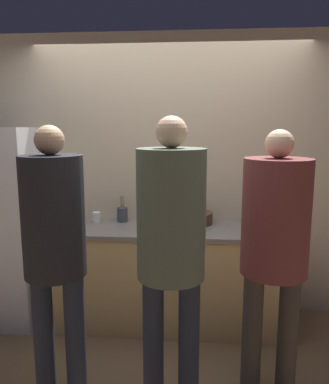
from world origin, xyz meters
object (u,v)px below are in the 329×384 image
Objects in this scene: bottle_dark at (60,225)px; potted_plant at (272,211)px; cup_white at (97,217)px; person_left at (55,239)px; person_center at (171,236)px; utensil_crock at (122,214)px; person_right at (275,236)px; fruit_bowl at (194,218)px; bottle_clear at (261,224)px.

potted_plant reaches higher than bottle_dark.
person_left is at bearing -87.89° from cup_white.
utensil_crock is (-0.53, 1.22, -0.16)m from person_center.
person_left reaches higher than potted_plant.
person_right is 1.05m from potted_plant.
cup_white is at bearing 123.12° from person_center.
person_right is 1.75m from bottle_dark.
bottle_dark is (-1.12, -0.38, 0.01)m from fruit_bowl.
potted_plant is (0.15, 0.30, 0.04)m from bottle_clear.
person_center is 1.16m from bottle_clear.
person_right reaches higher than bottle_dark.
potted_plant reaches higher than cup_white.
utensil_crock is at bearing -179.96° from potted_plant.
utensil_crock is 2.47× the size of cup_white.
bottle_clear reaches higher than fruit_bowl.
bottle_clear is (1.22, -0.30, 0.01)m from utensil_crock.
person_right is at bearing 17.21° from person_center.
bottle_clear is at bearing 86.57° from person_right.
utensil_crock is 1.51× the size of bottle_dark.
utensil_crock is 1.36m from potted_plant.
person_left is 11.03× the size of bottle_dark.
person_center reaches higher than utensil_crock.
potted_plant is (1.82, 0.39, 0.06)m from bottle_dark.
cup_white is at bearing -166.25° from utensil_crock.
fruit_bowl is at bearing 116.71° from person_right.
bottle_clear reaches higher than cup_white.
utensil_crock is 0.24m from cup_white.
bottle_dark is (-0.99, 0.83, -0.17)m from person_center.
bottle_dark is at bearing 158.66° from person_right.
cup_white is (-0.89, -0.05, -0.00)m from fruit_bowl.
person_right is at bearing -100.50° from potted_plant.
fruit_bowl is 1.18m from bottle_dark.
person_right is at bearing 6.88° from person_left.
bottle_dark is (-1.63, 0.64, -0.13)m from person_right.
cup_white is at bearing -177.95° from potted_plant.
person_right is 1.56m from utensil_crock.
person_left is at bearing -125.64° from fruit_bowl.
person_center is at bearing -66.45° from utensil_crock.
fruit_bowl is at bearing 18.86° from bottle_dark.
potted_plant is (0.70, 0.01, 0.07)m from fruit_bowl.
utensil_crock is (-0.66, 0.01, 0.02)m from fruit_bowl.
person_left reaches higher than person_right.
utensil_crock reaches higher than fruit_bowl.
bottle_clear is 0.34m from potted_plant.
person_center is 1.24m from fruit_bowl.
bottle_clear is (0.68, 0.92, -0.15)m from person_center.
utensil_crock is (-1.17, 1.03, -0.12)m from person_right.
person_center is at bearing -2.70° from person_left.
utensil_crock is (0.19, 1.19, -0.12)m from person_left.
person_right is (1.36, 0.16, 0.00)m from person_left.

